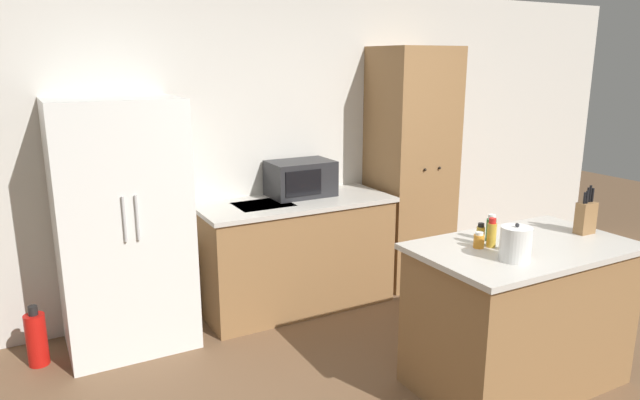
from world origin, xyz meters
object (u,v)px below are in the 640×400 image
object	(u,v)px
spice_bottle_short_red	(491,229)
spice_bottle_green_herb	(479,240)
knife_block	(586,217)
kettle	(516,244)
refrigerator	(123,226)
spice_bottle_amber_oil	(520,244)
microwave	(301,178)
spice_bottle_pale_salt	(480,234)
spice_bottle_tall_dark	(492,234)
pantry_cabinet	(411,168)
fire_extinguisher	(37,339)

from	to	relation	value
spice_bottle_short_red	spice_bottle_green_herb	bearing A→B (deg)	-157.38
knife_block	kettle	distance (m)	0.81
refrigerator	spice_bottle_amber_oil	world-z (taller)	refrigerator
spice_bottle_amber_oil	kettle	size ratio (longest dim) A/B	0.58
microwave	spice_bottle_pale_salt	distance (m)	1.76
knife_block	spice_bottle_tall_dark	distance (m)	0.74
spice_bottle_tall_dark	pantry_cabinet	bearing A→B (deg)	67.81
spice_bottle_pale_salt	kettle	distance (m)	0.32
fire_extinguisher	spice_bottle_amber_oil	bearing A→B (deg)	-35.46
fire_extinguisher	knife_block	bearing A→B (deg)	-28.25
pantry_cabinet	fire_extinguisher	size ratio (longest dim) A/B	4.98
microwave	spice_bottle_short_red	size ratio (longest dim) A/B	3.14
spice_bottle_tall_dark	spice_bottle_green_herb	xyz separation A→B (m)	(-0.08, 0.02, -0.04)
pantry_cabinet	kettle	xyz separation A→B (m)	(-0.75, -1.94, -0.04)
spice_bottle_amber_oil	kettle	bearing A→B (deg)	-147.65
pantry_cabinet	spice_bottle_amber_oil	world-z (taller)	pantry_cabinet
spice_bottle_pale_salt	fire_extinguisher	xyz separation A→B (m)	(-2.45, 1.56, -0.80)
knife_block	spice_bottle_amber_oil	xyz separation A→B (m)	(-0.68, -0.08, -0.05)
spice_bottle_short_red	microwave	bearing A→B (deg)	105.26
refrigerator	pantry_cabinet	bearing A→B (deg)	0.96
fire_extinguisher	kettle	bearing A→B (deg)	-37.83
knife_block	spice_bottle_tall_dark	xyz separation A→B (m)	(-0.73, 0.09, -0.03)
refrigerator	microwave	world-z (taller)	refrigerator
spice_bottle_short_red	spice_bottle_pale_salt	bearing A→B (deg)	-170.46
knife_block	spice_bottle_pale_salt	distance (m)	0.77
spice_bottle_amber_oil	fire_extinguisher	distance (m)	3.20
microwave	fire_extinguisher	distance (m)	2.27
refrigerator	microwave	distance (m)	1.48
kettle	spice_bottle_pale_salt	bearing A→B (deg)	82.50
spice_bottle_tall_dark	kettle	bearing A→B (deg)	-103.61
knife_block	spice_bottle_green_herb	bearing A→B (deg)	172.25
knife_block	spice_bottle_green_herb	distance (m)	0.82
pantry_cabinet	spice_bottle_amber_oil	distance (m)	1.97
microwave	spice_bottle_short_red	world-z (taller)	microwave
microwave	spice_bottle_amber_oil	size ratio (longest dim) A/B	4.22
spice_bottle_amber_oil	spice_bottle_pale_salt	size ratio (longest dim) A/B	0.95
microwave	spice_bottle_short_red	bearing A→B (deg)	-74.74
spice_bottle_tall_dark	spice_bottle_green_herb	distance (m)	0.09
spice_bottle_green_herb	spice_bottle_pale_salt	world-z (taller)	spice_bottle_pale_salt
knife_block	fire_extinguisher	world-z (taller)	knife_block
spice_bottle_tall_dark	fire_extinguisher	bearing A→B (deg)	146.50
spice_bottle_amber_oil	fire_extinguisher	xyz separation A→B (m)	(-2.52, 1.80, -0.80)
refrigerator	knife_block	bearing A→B (deg)	-34.06
spice_bottle_short_red	kettle	xyz separation A→B (m)	(-0.14, -0.33, 0.02)
refrigerator	kettle	distance (m)	2.61
knife_block	spice_bottle_short_red	xyz separation A→B (m)	(-0.65, 0.18, -0.03)
spice_bottle_pale_salt	fire_extinguisher	world-z (taller)	spice_bottle_pale_salt
spice_bottle_green_herb	spice_bottle_tall_dark	bearing A→B (deg)	-17.02
spice_bottle_short_red	spice_bottle_pale_salt	size ratio (longest dim) A/B	1.28
refrigerator	pantry_cabinet	world-z (taller)	pantry_cabinet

